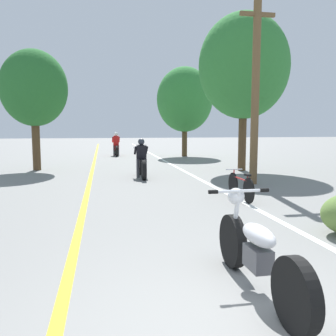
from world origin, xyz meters
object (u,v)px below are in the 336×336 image
utility_pole (255,88)px  roadside_tree_left (34,89)px  motorcycle_rider_far (116,147)px  bicycle_parked (241,186)px  roadside_tree_right_far (185,100)px  motorcycle_foreground (256,252)px  roadside_tree_right_near (244,66)px  motorcycle_rider_lead (141,163)px

utility_pole → roadside_tree_left: utility_pole is taller
motorcycle_rider_far → roadside_tree_left: bearing=-116.4°
roadside_tree_left → bicycle_parked: size_ratio=3.07×
utility_pole → roadside_tree_left: bearing=145.3°
bicycle_parked → roadside_tree_right_far: bearing=82.8°
utility_pole → bicycle_parked: utility_pole is taller
bicycle_parked → motorcycle_foreground: bearing=-110.1°
bicycle_parked → utility_pole: bearing=59.5°
roadside_tree_right_far → motorcycle_rider_far: size_ratio=2.63×
bicycle_parked → roadside_tree_right_near: bearing=67.6°
roadside_tree_right_near → roadside_tree_right_far: (-0.64, 7.62, -0.74)m
utility_pole → roadside_tree_right_far: 11.02m
roadside_tree_right_near → utility_pole: bearing=-106.4°
roadside_tree_right_near → roadside_tree_right_far: bearing=94.8°
roadside_tree_right_near → motorcycle_foreground: (-4.05, -10.34, -3.76)m
roadside_tree_right_near → motorcycle_foreground: bearing=-111.4°
motorcycle_rider_far → motorcycle_foreground: bearing=-87.8°
roadside_tree_left → utility_pole: bearing=-34.7°
utility_pole → bicycle_parked: 3.70m
utility_pole → roadside_tree_right_near: roadside_tree_right_near is taller
utility_pole → motorcycle_rider_lead: 4.59m
motorcycle_rider_far → bicycle_parked: (2.46, -14.47, -0.23)m
utility_pole → roadside_tree_right_near: size_ratio=0.91×
utility_pole → bicycle_parked: bearing=-120.5°
motorcycle_foreground → roadside_tree_left: bearing=109.6°
utility_pole → roadside_tree_right_far: bearing=88.2°
roadside_tree_right_far → roadside_tree_right_near: bearing=-85.2°
roadside_tree_right_near → roadside_tree_left: 8.54m
motorcycle_foreground → bicycle_parked: bearing=69.9°
roadside_tree_right_near → roadside_tree_right_far: 7.68m
roadside_tree_right_near → roadside_tree_right_far: size_ratio=1.16×
utility_pole → motorcycle_foreground: bearing=-113.7°
roadside_tree_right_far → utility_pole: bearing=-91.8°
roadside_tree_left → motorcycle_foreground: bearing=-70.4°
utility_pole → bicycle_parked: (-1.33, -2.25, -2.62)m
roadside_tree_right_far → motorcycle_foreground: roadside_tree_right_far is taller
roadside_tree_right_near → motorcycle_rider_far: roadside_tree_right_near is taller
motorcycle_rider_far → roadside_tree_right_near: bearing=-61.5°
motorcycle_foreground → motorcycle_rider_lead: (-0.24, 9.03, 0.09)m
roadside_tree_left → motorcycle_rider_far: roadside_tree_left is taller
roadside_tree_left → bicycle_parked: (6.00, -7.32, -3.01)m
roadside_tree_right_far → bicycle_parked: roadside_tree_right_far is taller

